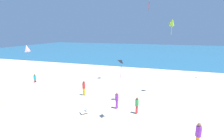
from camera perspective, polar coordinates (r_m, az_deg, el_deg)
ground_plane at (r=17.68m, az=2.16°, el=-9.10°), size 120.00×120.00×0.00m
ocean_water at (r=61.54m, az=14.13°, el=6.18°), size 120.00×60.00×0.05m
dune_mound at (r=22.42m, az=-28.82°, el=-5.96°), size 9.66×6.76×1.23m
beach_chair_near_camera at (r=14.64m, az=-9.05°, el=-13.11°), size 0.80×0.81×0.52m
person_0 at (r=22.92m, az=-24.09°, el=-2.76°), size 0.32×0.32×1.55m
person_1 at (r=11.41m, az=26.62°, el=-18.37°), size 0.35×0.35×1.60m
person_2 at (r=15.03m, az=1.60°, el=-9.62°), size 0.34×0.34×1.48m
person_5 at (r=14.31m, az=8.21°, el=-11.15°), size 0.34×0.34×1.40m
person_6 at (r=18.17m, az=-9.27°, el=-5.60°), size 0.35×0.35×1.58m
kite_black at (r=11.93m, az=3.22°, el=2.83°), size 0.52×0.59×1.41m
kite_lime at (r=18.12m, az=19.25°, el=14.75°), size 0.75×0.93×1.73m
kite_pink at (r=23.57m, az=-26.28°, el=6.47°), size 1.12×1.02×1.65m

